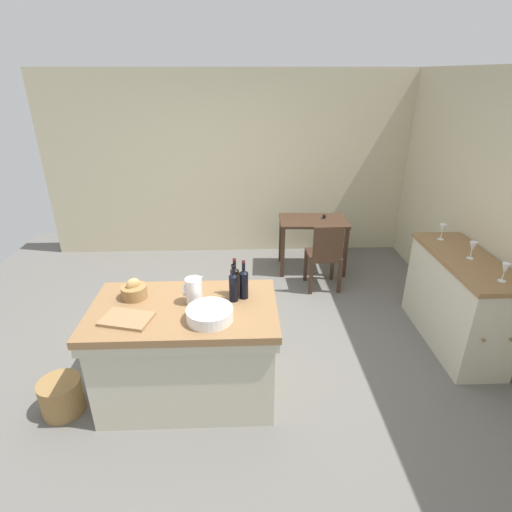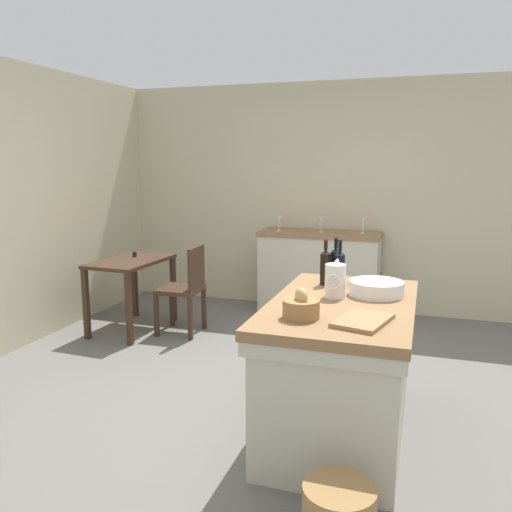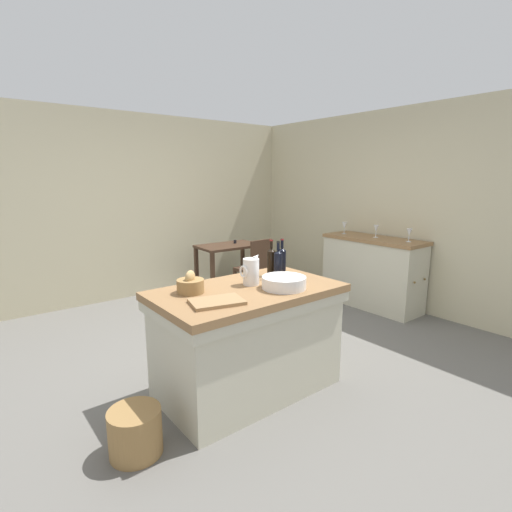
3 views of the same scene
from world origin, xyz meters
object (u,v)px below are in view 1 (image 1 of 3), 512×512
object	(u,v)px
side_cabinet	(457,301)
wicker_hamper	(62,396)
wash_bowl	(210,314)
island_table	(187,349)
bread_basket	(134,291)
cutting_board	(127,319)
wine_glass_left	(473,247)
wine_glass_middle	(443,229)
wooden_chair	(325,254)
pitcher	(194,291)
wine_glass_far_left	(505,269)
writing_desk	(313,228)
wine_bottle_green	(234,286)
wine_bottle_amber	(235,280)
wine_bottle_dark	(244,283)

from	to	relation	value
side_cabinet	wicker_hamper	world-z (taller)	side_cabinet
wash_bowl	island_table	bearing A→B (deg)	140.54
side_cabinet	bread_basket	distance (m)	3.08
cutting_board	wash_bowl	bearing A→B (deg)	-1.09
wine_glass_left	wine_glass_middle	distance (m)	0.48
cutting_board	wine_glass_middle	distance (m)	3.22
wooden_chair	cutting_board	bearing A→B (deg)	-133.87
pitcher	wine_glass_far_left	world-z (taller)	pitcher
side_cabinet	wooden_chair	bearing A→B (deg)	134.32
wine_glass_left	wash_bowl	bearing A→B (deg)	-160.89
island_table	side_cabinet	size ratio (longest dim) A/B	1.07
island_table	wooden_chair	size ratio (longest dim) A/B	1.64
bread_basket	writing_desk	bearing A→B (deg)	50.09
wine_glass_far_left	wicker_hamper	size ratio (longest dim) A/B	0.50
wine_glass_middle	wooden_chair	bearing A→B (deg)	147.85
island_table	wine_glass_far_left	world-z (taller)	wine_glass_far_left
cutting_board	wine_bottle_green	world-z (taller)	wine_bottle_green
wash_bowl	wine_bottle_amber	world-z (taller)	wine_bottle_amber
wine_bottle_amber	wine_glass_far_left	distance (m)	2.24
wine_bottle_green	wicker_hamper	distance (m)	1.66
wine_glass_middle	island_table	bearing A→B (deg)	-156.26
cutting_board	bread_basket	bearing A→B (deg)	93.28
wooden_chair	wicker_hamper	distance (m)	3.19
bread_basket	wine_glass_far_left	bearing A→B (deg)	0.55
pitcher	cutting_board	bearing A→B (deg)	-153.95
wash_bowl	wine_glass_far_left	world-z (taller)	wine_glass_far_left
side_cabinet	wine_glass_left	distance (m)	0.58
wooden_chair	wine_bottle_green	world-z (taller)	wine_bottle_green
pitcher	wine_bottle_dark	bearing A→B (deg)	9.43
bread_basket	wine_bottle_green	world-z (taller)	wine_bottle_green
wine_glass_middle	cutting_board	bearing A→B (deg)	-156.31
island_table	wicker_hamper	bearing A→B (deg)	-170.87
wine_bottle_dark	wine_glass_far_left	xyz separation A→B (m)	(2.16, 0.07, 0.05)
wine_bottle_green	wicker_hamper	xyz separation A→B (m)	(-1.40, -0.25, -0.85)
island_table	writing_desk	distance (m)	2.77
pitcher	wine_bottle_green	xyz separation A→B (m)	(0.31, 0.02, 0.02)
side_cabinet	wine_glass_middle	distance (m)	0.75
wash_bowl	bread_basket	distance (m)	0.72
island_table	writing_desk	world-z (taller)	island_table
writing_desk	pitcher	size ratio (longest dim) A/B	3.62
wash_bowl	bread_basket	world-z (taller)	bread_basket
wine_bottle_amber	pitcher	bearing A→B (deg)	-158.92
bread_basket	wine_bottle_amber	world-z (taller)	wine_bottle_amber
wooden_chair	wicker_hamper	bearing A→B (deg)	-142.05
side_cabinet	cutting_board	size ratio (longest dim) A/B	3.81
pitcher	wicker_hamper	xyz separation A→B (m)	(-1.09, -0.23, -0.83)
wooden_chair	wine_bottle_green	bearing A→B (deg)	-122.78
cutting_board	wine_glass_far_left	bearing A→B (deg)	6.82
side_cabinet	wash_bowl	world-z (taller)	wash_bowl
side_cabinet	wine_glass_left	bearing A→B (deg)	-29.19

